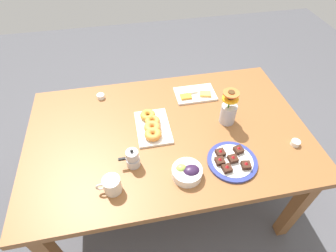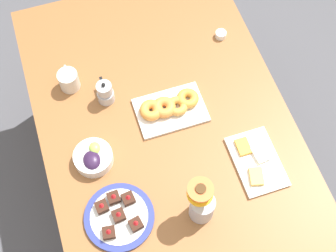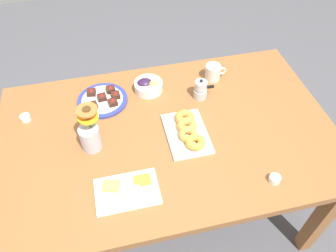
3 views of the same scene
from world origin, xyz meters
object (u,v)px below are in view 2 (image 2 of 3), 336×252
at_px(grape_bowl, 93,158).
at_px(moka_pot, 105,93).
at_px(cheese_platter, 256,161).
at_px(jam_cup_berry, 221,34).
at_px(flower_vase, 202,205).
at_px(dessert_plate, 119,216).
at_px(coffee_mug, 69,80).
at_px(dining_table, 168,140).
at_px(croissant_platter, 169,107).

height_order(grape_bowl, moka_pot, moka_pot).
relative_size(cheese_platter, jam_cup_berry, 5.42).
bearing_deg(flower_vase, dessert_plate, 75.59).
xyz_separation_m(cheese_platter, dessert_plate, (-0.05, 0.56, 0.00)).
bearing_deg(jam_cup_berry, coffee_mug, 93.66).
height_order(jam_cup_berry, dessert_plate, dessert_plate).
bearing_deg(grape_bowl, coffee_mug, 1.86).
bearing_deg(dessert_plate, grape_bowl, 7.59).
bearing_deg(dining_table, moka_pot, 42.03).
distance_m(dining_table, dessert_plate, 0.41).
relative_size(croissant_platter, flower_vase, 1.20).
bearing_deg(coffee_mug, dessert_plate, -175.82).
bearing_deg(cheese_platter, jam_cup_berry, -8.24).
distance_m(coffee_mug, flower_vase, 0.76).
distance_m(coffee_mug, jam_cup_berry, 0.69).
distance_m(cheese_platter, moka_pot, 0.66).
height_order(cheese_platter, croissant_platter, croissant_platter).
height_order(dining_table, grape_bowl, grape_bowl).
distance_m(cheese_platter, flower_vase, 0.30).
xyz_separation_m(cheese_platter, moka_pot, (0.45, 0.48, 0.04)).
xyz_separation_m(dessert_plate, moka_pot, (0.50, -0.08, 0.04)).
bearing_deg(grape_bowl, cheese_platter, -108.63).
xyz_separation_m(dining_table, moka_pot, (0.22, 0.20, 0.13)).
xyz_separation_m(coffee_mug, jam_cup_berry, (0.04, -0.69, -0.03)).
distance_m(cheese_platter, croissant_platter, 0.41).
distance_m(dining_table, coffee_mug, 0.48).
height_order(grape_bowl, cheese_platter, grape_bowl).
distance_m(croissant_platter, moka_pot, 0.27).
bearing_deg(cheese_platter, flower_vase, 113.79).
xyz_separation_m(flower_vase, moka_pot, (0.57, 0.21, -0.03)).
distance_m(croissant_platter, jam_cup_berry, 0.44).
height_order(flower_vase, moka_pot, flower_vase).
xyz_separation_m(cheese_platter, jam_cup_berry, (0.61, -0.09, 0.01)).
height_order(grape_bowl, flower_vase, flower_vase).
height_order(dining_table, cheese_platter, cheese_platter).
height_order(dining_table, flower_vase, flower_vase).
height_order(cheese_platter, dessert_plate, dessert_plate).
bearing_deg(dining_table, grape_bowl, 96.52).
relative_size(jam_cup_berry, dessert_plate, 0.19).
relative_size(dining_table, dessert_plate, 6.20).
relative_size(grape_bowl, jam_cup_berry, 3.13).
bearing_deg(croissant_platter, grape_bowl, 109.45).
relative_size(cheese_platter, flower_vase, 1.11).
relative_size(croissant_platter, moka_pot, 2.37).
xyz_separation_m(dessert_plate, flower_vase, (-0.07, -0.29, 0.07)).
distance_m(grape_bowl, croissant_platter, 0.37).
xyz_separation_m(jam_cup_berry, moka_pot, (-0.15, 0.56, 0.03)).
relative_size(croissant_platter, dessert_plate, 1.09).
bearing_deg(croissant_platter, moka_pot, 60.34).
xyz_separation_m(croissant_platter, moka_pot, (0.13, 0.23, 0.03)).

